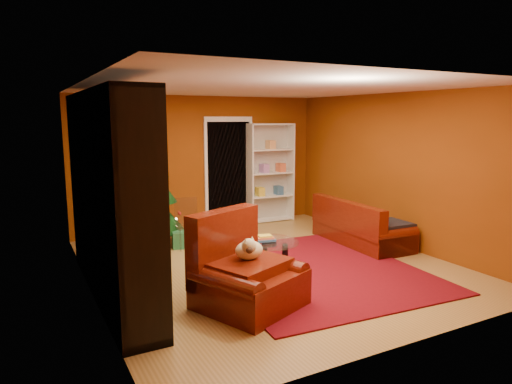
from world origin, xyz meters
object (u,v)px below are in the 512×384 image
gift_box_teal (130,234)px  dog (249,250)px  sofa (362,221)px  acrylic_chair (188,226)px  media_unit (109,196)px  gift_box_green (181,239)px  christmas_tree (154,194)px  coffee_table (269,255)px  gift_box_red (172,227)px  white_bookshelf (270,173)px  armchair (250,270)px  rug (312,270)px

gift_box_teal → dog: bearing=-79.8°
gift_box_teal → sofa: size_ratio=0.15×
dog → acrylic_chair: size_ratio=0.53×
media_unit → gift_box_green: size_ratio=11.43×
christmas_tree → dog: (0.24, -3.12, -0.21)m
gift_box_green → coffee_table: bearing=-66.7°
gift_box_red → white_bookshelf: 2.36m
dog → coffee_table: 1.31m
gift_box_green → white_bookshelf: white_bookshelf is taller
armchair → dog: armchair is taller
gift_box_red → dog: bearing=-93.7°
media_unit → gift_box_teal: size_ratio=12.05×
media_unit → gift_box_green: (1.42, 1.60, -1.10)m
media_unit → dog: media_unit is taller
rug → media_unit: 3.01m
gift_box_teal → armchair: bearing=-80.4°
christmas_tree → gift_box_red: 1.11m
media_unit → gift_box_red: 3.33m
dog → sofa: size_ratio=0.22×
acrylic_chair → gift_box_red: bearing=95.1°
white_bookshelf → rug: bearing=-106.2°
white_bookshelf → acrylic_chair: white_bookshelf is taller
white_bookshelf → coffee_table: white_bookshelf is taller
gift_box_teal → gift_box_green: bearing=-48.8°
gift_box_red → white_bookshelf: white_bookshelf is taller
acrylic_chair → media_unit: bearing=-126.0°
gift_box_teal → white_bookshelf: (3.03, 0.29, 0.89)m
media_unit → gift_box_teal: bearing=72.4°
gift_box_teal → rug: bearing=-54.8°
gift_box_green → gift_box_teal: bearing=131.2°
christmas_tree → media_unit: bearing=-118.4°
armchair → acrylic_chair: (0.19, 2.65, -0.07)m
media_unit → coffee_table: 2.39m
media_unit → armchair: media_unit is taller
christmas_tree → dog: christmas_tree is taller
media_unit → dog: 1.82m
gift_box_red → dog: dog is taller
rug → armchair: size_ratio=2.92×
rug → coffee_table: coffee_table is taller
media_unit → acrylic_chair: bearing=44.5°
gift_box_green → armchair: (-0.09, -2.73, 0.30)m
white_bookshelf → coffee_table: 3.32m
coffee_table → dog: bearing=-130.5°
white_bookshelf → coffee_table: bearing=-117.3°
media_unit → gift_box_teal: media_unit is taller
dog → christmas_tree: bearing=72.0°
gift_box_green → christmas_tree: bearing=123.7°
acrylic_chair → gift_box_teal: bearing=141.2°
media_unit → gift_box_red: media_unit is taller
rug → gift_box_red: (-1.11, 3.11, 0.09)m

